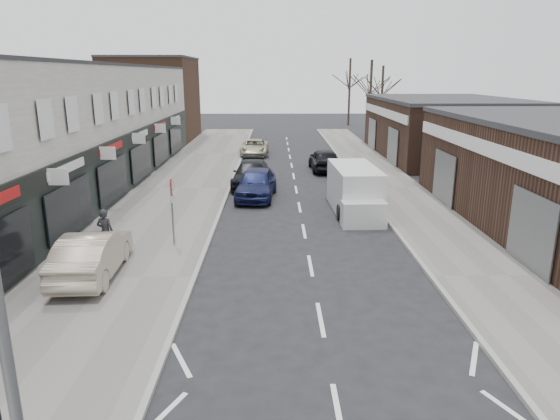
{
  "coord_description": "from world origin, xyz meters",
  "views": [
    {
      "loc": [
        -1.26,
        -6.49,
        6.56
      ],
      "look_at": [
        -1.1,
        7.98,
        2.6
      ],
      "focal_mm": 32.0,
      "sensor_mm": 36.0,
      "label": 1
    }
  ],
  "objects_px": {
    "sedan_on_pavement": "(92,254)",
    "parked_car_left_b": "(252,174)",
    "warning_sign": "(172,193)",
    "parked_car_left_a": "(256,183)",
    "pedestrian": "(105,232)",
    "parked_car_left_c": "(255,148)",
    "parked_car_right_a": "(353,175)",
    "white_van": "(355,191)",
    "parked_car_right_b": "(324,160)",
    "street_lamp": "(2,242)"
  },
  "relations": [
    {
      "from": "sedan_on_pavement",
      "to": "parked_car_left_b",
      "type": "relative_size",
      "value": 0.88
    },
    {
      "from": "warning_sign",
      "to": "parked_car_left_a",
      "type": "bearing_deg",
      "value": 69.99
    },
    {
      "from": "pedestrian",
      "to": "parked_car_left_c",
      "type": "xyz_separation_m",
      "value": [
        4.53,
        23.85,
        -0.33
      ]
    },
    {
      "from": "sedan_on_pavement",
      "to": "parked_car_left_b",
      "type": "distance_m",
      "value": 14.72
    },
    {
      "from": "parked_car_left_a",
      "to": "parked_car_left_c",
      "type": "height_order",
      "value": "parked_car_left_a"
    },
    {
      "from": "parked_car_left_c",
      "to": "parked_car_right_a",
      "type": "relative_size",
      "value": 1.0
    },
    {
      "from": "parked_car_left_c",
      "to": "parked_car_left_b",
      "type": "bearing_deg",
      "value": -86.53
    },
    {
      "from": "parked_car_left_b",
      "to": "parked_car_left_a",
      "type": "bearing_deg",
      "value": -79.79
    },
    {
      "from": "parked_car_left_c",
      "to": "parked_car_right_a",
      "type": "xyz_separation_m",
      "value": [
        6.35,
        -12.16,
        0.12
      ]
    },
    {
      "from": "parked_car_left_a",
      "to": "pedestrian",
      "type": "bearing_deg",
      "value": -114.57
    },
    {
      "from": "white_van",
      "to": "parked_car_left_c",
      "type": "bearing_deg",
      "value": 105.35
    },
    {
      "from": "pedestrian",
      "to": "parked_car_right_a",
      "type": "height_order",
      "value": "pedestrian"
    },
    {
      "from": "sedan_on_pavement",
      "to": "pedestrian",
      "type": "xyz_separation_m",
      "value": [
        -0.21,
        1.99,
        0.12
      ]
    },
    {
      "from": "warning_sign",
      "to": "parked_car_left_c",
      "type": "bearing_deg",
      "value": 84.39
    },
    {
      "from": "parked_car_right_b",
      "to": "parked_car_left_c",
      "type": "bearing_deg",
      "value": -55.39
    },
    {
      "from": "parked_car_left_a",
      "to": "parked_car_right_b",
      "type": "relative_size",
      "value": 1.04
    },
    {
      "from": "white_van",
      "to": "parked_car_right_b",
      "type": "bearing_deg",
      "value": 90.2
    },
    {
      "from": "white_van",
      "to": "parked_car_left_c",
      "type": "distance_m",
      "value": 18.47
    },
    {
      "from": "warning_sign",
      "to": "white_van",
      "type": "bearing_deg",
      "value": 33.47
    },
    {
      "from": "street_lamp",
      "to": "parked_car_left_b",
      "type": "distance_m",
      "value": 24.09
    },
    {
      "from": "warning_sign",
      "to": "sedan_on_pavement",
      "type": "bearing_deg",
      "value": -124.12
    },
    {
      "from": "white_van",
      "to": "parked_car_left_c",
      "type": "relative_size",
      "value": 1.23
    },
    {
      "from": "white_van",
      "to": "parked_car_right_a",
      "type": "height_order",
      "value": "white_van"
    },
    {
      "from": "parked_car_left_c",
      "to": "parked_car_right_a",
      "type": "distance_m",
      "value": 13.72
    },
    {
      "from": "white_van",
      "to": "parked_car_right_b",
      "type": "xyz_separation_m",
      "value": [
        -0.45,
        10.71,
        -0.26
      ]
    },
    {
      "from": "white_van",
      "to": "parked_car_right_a",
      "type": "bearing_deg",
      "value": 79.63
    },
    {
      "from": "street_lamp",
      "to": "parked_car_right_b",
      "type": "height_order",
      "value": "street_lamp"
    },
    {
      "from": "parked_car_left_b",
      "to": "parked_car_right_b",
      "type": "bearing_deg",
      "value": 48.42
    },
    {
      "from": "street_lamp",
      "to": "parked_car_right_a",
      "type": "height_order",
      "value": "street_lamp"
    },
    {
      "from": "warning_sign",
      "to": "parked_car_left_a",
      "type": "relative_size",
      "value": 0.56
    },
    {
      "from": "white_van",
      "to": "parked_car_left_c",
      "type": "height_order",
      "value": "white_van"
    },
    {
      "from": "pedestrian",
      "to": "parked_car_left_c",
      "type": "distance_m",
      "value": 24.28
    },
    {
      "from": "street_lamp",
      "to": "parked_car_left_b",
      "type": "bearing_deg",
      "value": 85.46
    },
    {
      "from": "pedestrian",
      "to": "parked_car_right_a",
      "type": "xyz_separation_m",
      "value": [
        10.89,
        11.69,
        -0.21
      ]
    },
    {
      "from": "pedestrian",
      "to": "parked_car_right_b",
      "type": "bearing_deg",
      "value": -108.42
    },
    {
      "from": "sedan_on_pavement",
      "to": "parked_car_left_c",
      "type": "xyz_separation_m",
      "value": [
        4.32,
        25.84,
        -0.22
      ]
    },
    {
      "from": "pedestrian",
      "to": "parked_car_right_b",
      "type": "xyz_separation_m",
      "value": [
        9.65,
        16.96,
        -0.2
      ]
    },
    {
      "from": "parked_car_left_a",
      "to": "parked_car_left_c",
      "type": "distance_m",
      "value": 14.81
    },
    {
      "from": "parked_car_right_a",
      "to": "parked_car_left_c",
      "type": "bearing_deg",
      "value": -64.72
    },
    {
      "from": "parked_car_right_a",
      "to": "parked_car_right_b",
      "type": "xyz_separation_m",
      "value": [
        -1.23,
        5.27,
        0.01
      ]
    },
    {
      "from": "street_lamp",
      "to": "warning_sign",
      "type": "relative_size",
      "value": 2.96
    },
    {
      "from": "street_lamp",
      "to": "parked_car_right_a",
      "type": "xyz_separation_m",
      "value": [
        7.96,
        23.4,
        -3.84
      ]
    },
    {
      "from": "warning_sign",
      "to": "parked_car_right_a",
      "type": "bearing_deg",
      "value": 50.98
    },
    {
      "from": "white_van",
      "to": "pedestrian",
      "type": "height_order",
      "value": "white_van"
    },
    {
      "from": "warning_sign",
      "to": "sedan_on_pavement",
      "type": "height_order",
      "value": "warning_sign"
    },
    {
      "from": "parked_car_left_b",
      "to": "parked_car_right_a",
      "type": "relative_size",
      "value": 1.1
    },
    {
      "from": "white_van",
      "to": "parked_car_right_a",
      "type": "distance_m",
      "value": 5.5
    },
    {
      "from": "parked_car_left_c",
      "to": "parked_car_right_b",
      "type": "bearing_deg",
      "value": -51.28
    },
    {
      "from": "sedan_on_pavement",
      "to": "parked_car_right_a",
      "type": "distance_m",
      "value": 17.35
    },
    {
      "from": "parked_car_left_c",
      "to": "parked_car_right_a",
      "type": "height_order",
      "value": "parked_car_right_a"
    }
  ]
}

